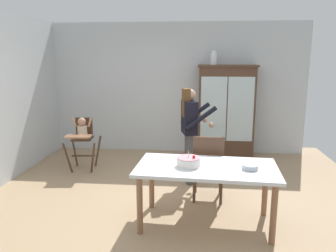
# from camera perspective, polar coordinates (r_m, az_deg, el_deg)

# --- Properties ---
(ground_plane) EXTENTS (6.24, 6.24, 0.00)m
(ground_plane) POSITION_cam_1_polar(r_m,az_deg,el_deg) (4.77, -0.89, -13.00)
(ground_plane) COLOR tan
(wall_back) EXTENTS (5.32, 0.06, 2.70)m
(wall_back) POSITION_cam_1_polar(r_m,az_deg,el_deg) (6.98, 1.45, 6.50)
(wall_back) COLOR silver
(wall_back) RESTS_ON ground_plane
(china_cabinet) EXTENTS (1.16, 0.48, 1.85)m
(china_cabinet) POSITION_cam_1_polar(r_m,az_deg,el_deg) (6.78, 9.98, 2.59)
(china_cabinet) COLOR #4C3323
(china_cabinet) RESTS_ON ground_plane
(ceramic_vase) EXTENTS (0.13, 0.13, 0.27)m
(ceramic_vase) POSITION_cam_1_polar(r_m,az_deg,el_deg) (6.68, 7.91, 11.48)
(ceramic_vase) COLOR white
(ceramic_vase) RESTS_ON china_cabinet
(high_chair_with_toddler) EXTENTS (0.62, 0.72, 0.95)m
(high_chair_with_toddler) POSITION_cam_1_polar(r_m,az_deg,el_deg) (6.08, -14.58, -1.36)
(high_chair_with_toddler) COLOR #4C3323
(high_chair_with_toddler) RESTS_ON ground_plane
(adult_person) EXTENTS (0.59, 0.57, 1.53)m
(adult_person) POSITION_cam_1_polar(r_m,az_deg,el_deg) (5.19, 3.78, 0.31)
(adult_person) COLOR #47474C
(adult_person) RESTS_ON ground_plane
(dining_table) EXTENTS (1.70, 0.96, 0.74)m
(dining_table) POSITION_cam_1_polar(r_m,az_deg,el_deg) (3.99, 6.66, -8.14)
(dining_table) COLOR silver
(dining_table) RESTS_ON ground_plane
(birthday_cake) EXTENTS (0.28, 0.28, 0.19)m
(birthday_cake) POSITION_cam_1_polar(r_m,az_deg,el_deg) (3.93, 3.56, -6.15)
(birthday_cake) COLOR white
(birthday_cake) RESTS_ON dining_table
(serving_bowl) EXTENTS (0.18, 0.18, 0.05)m
(serving_bowl) POSITION_cam_1_polar(r_m,az_deg,el_deg) (3.93, 14.00, -6.90)
(serving_bowl) COLOR #B2BCC6
(serving_bowl) RESTS_ON dining_table
(dining_chair_far_side) EXTENTS (0.46, 0.46, 0.96)m
(dining_chair_far_side) POSITION_cam_1_polar(r_m,az_deg,el_deg) (4.63, 6.97, -6.47)
(dining_chair_far_side) COLOR #4C3323
(dining_chair_far_side) RESTS_ON ground_plane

